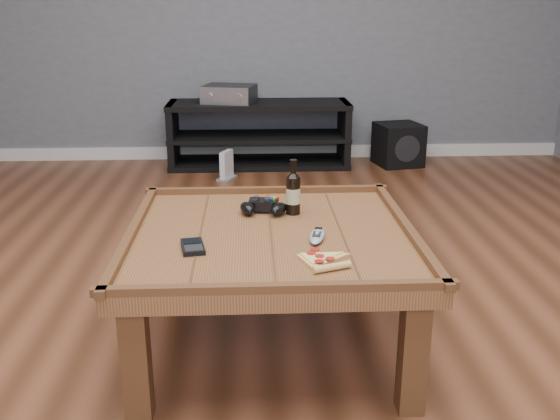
{
  "coord_description": "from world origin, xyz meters",
  "views": [
    {
      "loc": [
        -0.07,
        -2.07,
        1.22
      ],
      "look_at": [
        0.03,
        0.04,
        0.52
      ],
      "focal_mm": 40.0,
      "sensor_mm": 36.0,
      "label": 1
    }
  ],
  "objects_px": {
    "subwoofer": "(398,144)",
    "coffee_table": "(271,247)",
    "pizza_slice": "(321,260)",
    "game_console": "(227,166)",
    "smartphone": "(193,247)",
    "remote_control": "(317,236)",
    "beer_bottle": "(293,192)",
    "media_console": "(259,135)",
    "av_receiver": "(229,94)",
    "game_controller": "(263,207)"
  },
  "relations": [
    {
      "from": "av_receiver",
      "to": "pizza_slice",
      "type": "bearing_deg",
      "value": -69.02
    },
    {
      "from": "smartphone",
      "to": "beer_bottle",
      "type": "bearing_deg",
      "value": 34.44
    },
    {
      "from": "beer_bottle",
      "to": "pizza_slice",
      "type": "relative_size",
      "value": 0.83
    },
    {
      "from": "game_controller",
      "to": "pizza_slice",
      "type": "bearing_deg",
      "value": -64.43
    },
    {
      "from": "pizza_slice",
      "to": "subwoofer",
      "type": "xyz_separation_m",
      "value": [
        0.95,
        2.99,
        -0.29
      ]
    },
    {
      "from": "game_controller",
      "to": "smartphone",
      "type": "relative_size",
      "value": 1.43
    },
    {
      "from": "subwoofer",
      "to": "remote_control",
      "type": "bearing_deg",
      "value": -120.2
    },
    {
      "from": "coffee_table",
      "to": "subwoofer",
      "type": "relative_size",
      "value": 2.66
    },
    {
      "from": "remote_control",
      "to": "av_receiver",
      "type": "height_order",
      "value": "av_receiver"
    },
    {
      "from": "smartphone",
      "to": "av_receiver",
      "type": "height_order",
      "value": "av_receiver"
    },
    {
      "from": "coffee_table",
      "to": "game_console",
      "type": "height_order",
      "value": "coffee_table"
    },
    {
      "from": "pizza_slice",
      "to": "remote_control",
      "type": "height_order",
      "value": "same"
    },
    {
      "from": "av_receiver",
      "to": "coffee_table",
      "type": "bearing_deg",
      "value": -71.37
    },
    {
      "from": "coffee_table",
      "to": "av_receiver",
      "type": "bearing_deg",
      "value": 94.69
    },
    {
      "from": "av_receiver",
      "to": "game_controller",
      "type": "bearing_deg",
      "value": -71.47
    },
    {
      "from": "av_receiver",
      "to": "game_console",
      "type": "xyz_separation_m",
      "value": [
        -0.02,
        -0.4,
        -0.47
      ]
    },
    {
      "from": "media_console",
      "to": "smartphone",
      "type": "relative_size",
      "value": 9.86
    },
    {
      "from": "av_receiver",
      "to": "media_console",
      "type": "bearing_deg",
      "value": 15.15
    },
    {
      "from": "coffee_table",
      "to": "subwoofer",
      "type": "xyz_separation_m",
      "value": [
        1.1,
        2.71,
        -0.23
      ]
    },
    {
      "from": "coffee_table",
      "to": "pizza_slice",
      "type": "bearing_deg",
      "value": -62.05
    },
    {
      "from": "media_console",
      "to": "remote_control",
      "type": "xyz_separation_m",
      "value": [
        0.16,
        -2.82,
        0.22
      ]
    },
    {
      "from": "media_console",
      "to": "game_controller",
      "type": "distance_m",
      "value": 2.55
    },
    {
      "from": "subwoofer",
      "to": "coffee_table",
      "type": "bearing_deg",
      "value": -123.57
    },
    {
      "from": "pizza_slice",
      "to": "subwoofer",
      "type": "distance_m",
      "value": 3.15
    },
    {
      "from": "av_receiver",
      "to": "remote_control",
      "type": "bearing_deg",
      "value": -68.35
    },
    {
      "from": "smartphone",
      "to": "coffee_table",
      "type": "bearing_deg",
      "value": 19.36
    },
    {
      "from": "game_controller",
      "to": "av_receiver",
      "type": "distance_m",
      "value": 2.54
    },
    {
      "from": "media_console",
      "to": "subwoofer",
      "type": "xyz_separation_m",
      "value": [
        1.1,
        -0.04,
        -0.08
      ]
    },
    {
      "from": "remote_control",
      "to": "beer_bottle",
      "type": "bearing_deg",
      "value": 115.29
    },
    {
      "from": "game_controller",
      "to": "remote_control",
      "type": "xyz_separation_m",
      "value": [
        0.18,
        -0.29,
        -0.01
      ]
    },
    {
      "from": "beer_bottle",
      "to": "subwoofer",
      "type": "bearing_deg",
      "value": 68.17
    },
    {
      "from": "pizza_slice",
      "to": "av_receiver",
      "type": "height_order",
      "value": "av_receiver"
    },
    {
      "from": "pizza_slice",
      "to": "subwoofer",
      "type": "bearing_deg",
      "value": 52.03
    },
    {
      "from": "remote_control",
      "to": "game_controller",
      "type": "bearing_deg",
      "value": 134.21
    },
    {
      "from": "game_controller",
      "to": "av_receiver",
      "type": "bearing_deg",
      "value": 101.01
    },
    {
      "from": "media_console",
      "to": "game_console",
      "type": "distance_m",
      "value": 0.5
    },
    {
      "from": "game_controller",
      "to": "subwoofer",
      "type": "relative_size",
      "value": 0.53
    },
    {
      "from": "beer_bottle",
      "to": "smartphone",
      "type": "bearing_deg",
      "value": -135.41
    },
    {
      "from": "coffee_table",
      "to": "pizza_slice",
      "type": "xyz_separation_m",
      "value": [
        0.15,
        -0.28,
        0.07
      ]
    },
    {
      "from": "pizza_slice",
      "to": "game_console",
      "type": "distance_m",
      "value": 2.68
    },
    {
      "from": "pizza_slice",
      "to": "subwoofer",
      "type": "relative_size",
      "value": 0.66
    },
    {
      "from": "remote_control",
      "to": "subwoofer",
      "type": "distance_m",
      "value": 2.96
    },
    {
      "from": "game_controller",
      "to": "pizza_slice",
      "type": "xyz_separation_m",
      "value": [
        0.17,
        -0.49,
        -0.02
      ]
    },
    {
      "from": "coffee_table",
      "to": "media_console",
      "type": "xyz_separation_m",
      "value": [
        0.0,
        2.75,
        -0.15
      ]
    },
    {
      "from": "game_controller",
      "to": "subwoofer",
      "type": "bearing_deg",
      "value": 72.3
    },
    {
      "from": "media_console",
      "to": "beer_bottle",
      "type": "xyz_separation_m",
      "value": [
        0.09,
        -2.55,
        0.29
      ]
    },
    {
      "from": "smartphone",
      "to": "av_receiver",
      "type": "bearing_deg",
      "value": 79.1
    },
    {
      "from": "media_console",
      "to": "game_console",
      "type": "bearing_deg",
      "value": -121.08
    },
    {
      "from": "smartphone",
      "to": "remote_control",
      "type": "xyz_separation_m",
      "value": [
        0.42,
        0.07,
        0.0
      ]
    },
    {
      "from": "media_console",
      "to": "pizza_slice",
      "type": "xyz_separation_m",
      "value": [
        0.15,
        -3.03,
        0.21
      ]
    }
  ]
}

